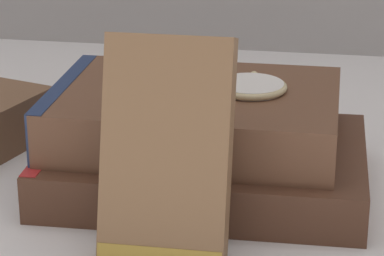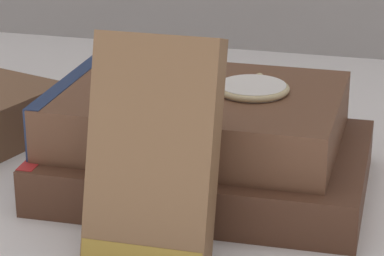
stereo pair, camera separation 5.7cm
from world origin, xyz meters
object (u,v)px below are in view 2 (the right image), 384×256
object	(u,v)px
book_leaning_front	(147,156)
pocket_watch	(253,88)
book_flat_top	(188,114)
book_flat_bottom	(200,164)

from	to	relation	value
book_leaning_front	pocket_watch	distance (m)	0.13
book_flat_top	pocket_watch	world-z (taller)	pocket_watch
book_flat_bottom	book_flat_top	size ratio (longest dim) A/B	1.14
book_flat_bottom	book_flat_top	bearing A→B (deg)	148.56
book_flat_top	pocket_watch	xyz separation A→B (m)	(0.05, 0.01, 0.02)
book_flat_top	book_leaning_front	xyz separation A→B (m)	(0.00, -0.11, 0.01)
book_leaning_front	book_flat_top	bearing A→B (deg)	91.70
book_flat_bottom	book_leaning_front	size ratio (longest dim) A/B	1.66
book_flat_top	pocket_watch	size ratio (longest dim) A/B	3.65
pocket_watch	book_leaning_front	bearing A→B (deg)	-110.21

